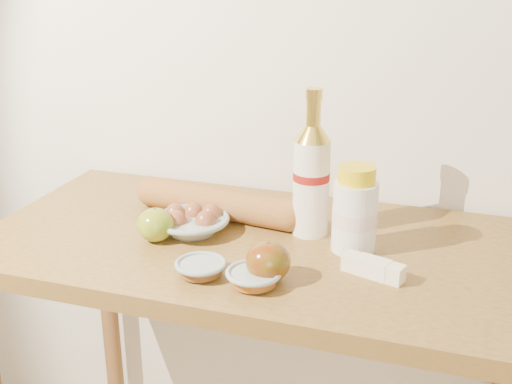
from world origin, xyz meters
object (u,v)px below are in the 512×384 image
table (260,291)px  bourbon_bottle (311,177)px  cream_bottle (355,212)px  baguette (217,203)px  egg_bowl (192,222)px

table → bourbon_bottle: size_ratio=3.76×
cream_bottle → table: bearing=-152.7°
bourbon_bottle → baguette: bearing=-164.7°
bourbon_bottle → cream_bottle: 0.13m
egg_bowl → baguette: baguette is taller
cream_bottle → baguette: (-0.33, 0.07, -0.05)m
table → baguette: (-0.13, 0.09, 0.16)m
cream_bottle → egg_bowl: size_ratio=0.88×
cream_bottle → baguette: 0.34m
bourbon_bottle → egg_bowl: size_ratio=1.55×
cream_bottle → baguette: bearing=-169.5°
cream_bottle → egg_bowl: (-0.35, -0.02, -0.06)m
bourbon_bottle → cream_bottle: (0.10, -0.05, -0.05)m
cream_bottle → egg_bowl: cream_bottle is taller
cream_bottle → baguette: size_ratio=0.42×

